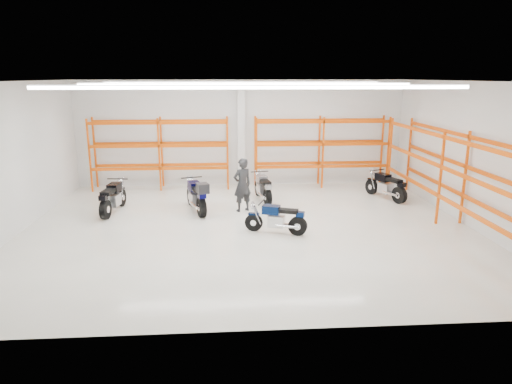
{
  "coord_description": "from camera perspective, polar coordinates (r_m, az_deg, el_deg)",
  "views": [
    {
      "loc": [
        -0.71,
        -13.63,
        4.64
      ],
      "look_at": [
        0.27,
        0.5,
        1.03
      ],
      "focal_mm": 32.0,
      "sensor_mm": 36.0,
      "label": 1
    }
  ],
  "objects": [
    {
      "name": "structural_column",
      "position": [
        19.61,
        -1.86,
        7.27
      ],
      "size": [
        0.32,
        0.32,
        4.5
      ],
      "primitive_type": "cube",
      "color": "white",
      "rests_on": "ground"
    },
    {
      "name": "motorcycle_back_a",
      "position": [
        16.58,
        -17.53,
        -0.81
      ],
      "size": [
        0.76,
        2.24,
        1.1
      ],
      "color": "black",
      "rests_on": "ground"
    },
    {
      "name": "room_shell",
      "position": [
        13.75,
        -0.98,
        8.61
      ],
      "size": [
        14.02,
        12.02,
        4.51
      ],
      "color": "silver",
      "rests_on": "ground"
    },
    {
      "name": "ground",
      "position": [
        14.42,
        -0.92,
        -4.49
      ],
      "size": [
        14.0,
        14.0,
        0.0
      ],
      "primitive_type": "plane",
      "color": "beige",
      "rests_on": "ground"
    },
    {
      "name": "pallet_racking_back_right",
      "position": [
        19.76,
        8.15,
        5.83
      ],
      "size": [
        5.67,
        0.87,
        3.0
      ],
      "color": "#DC410F",
      "rests_on": "ground"
    },
    {
      "name": "pallet_racking_side",
      "position": [
        15.67,
        23.47,
        2.7
      ],
      "size": [
        0.87,
        9.07,
        3.0
      ],
      "color": "#DC410F",
      "rests_on": "ground"
    },
    {
      "name": "motorcycle_back_d",
      "position": [
        18.3,
        16.06,
        0.64
      ],
      "size": [
        1.06,
        2.05,
        1.07
      ],
      "color": "black",
      "rests_on": "ground"
    },
    {
      "name": "motorcycle_back_b",
      "position": [
        16.01,
        -7.39,
        -0.52
      ],
      "size": [
        1.06,
        2.33,
        1.22
      ],
      "color": "black",
      "rests_on": "ground"
    },
    {
      "name": "motorcycle_main",
      "position": [
        13.8,
        2.82,
        -3.43
      ],
      "size": [
        1.86,
        0.89,
        0.95
      ],
      "color": "black",
      "rests_on": "ground"
    },
    {
      "name": "motorcycle_back_c",
      "position": [
        17.38,
        0.9,
        0.45
      ],
      "size": [
        0.71,
        2.11,
        1.04
      ],
      "color": "black",
      "rests_on": "ground"
    },
    {
      "name": "standing_man",
      "position": [
        15.96,
        -1.72,
        0.9
      ],
      "size": [
        0.82,
        0.72,
        1.9
      ],
      "primitive_type": "imported",
      "rotation": [
        0.0,
        0.0,
        3.61
      ],
      "color": "black",
      "rests_on": "ground"
    },
    {
      "name": "pallet_racking_back_left",
      "position": [
        19.51,
        -11.88,
        5.56
      ],
      "size": [
        5.67,
        0.87,
        3.0
      ],
      "color": "#DC410F",
      "rests_on": "ground"
    }
  ]
}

